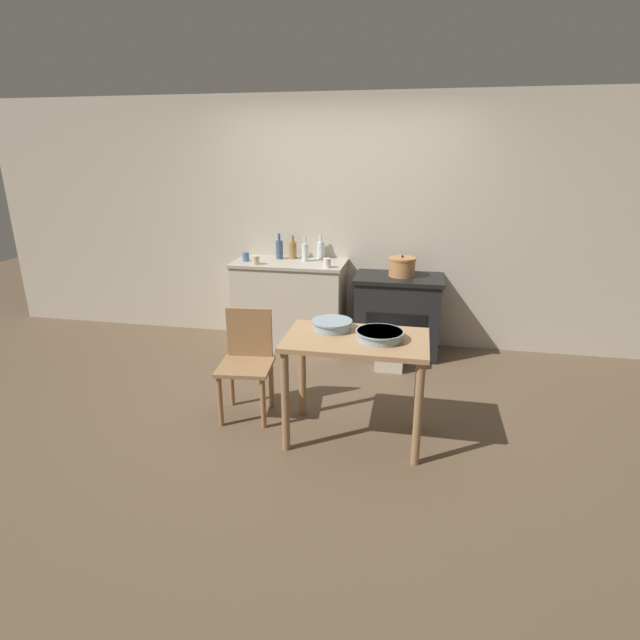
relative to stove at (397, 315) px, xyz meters
The scene contains 17 objects.
ground_plane 1.49m from the stove, 116.43° to the right, with size 14.00×14.00×0.00m, color brown.
wall_back 1.12m from the stove, 154.44° to the left, with size 8.00×0.07×2.55m.
counter_cabinet 1.13m from the stove, behind, with size 1.15×0.60×0.92m.
stove is the anchor object (origin of this frame).
work_table 1.75m from the stove, 97.01° to the right, with size 0.99×0.61×0.78m.
chair 1.87m from the stove, 125.69° to the right, with size 0.44×0.44×0.84m.
flour_sack 0.53m from the stove, 94.84° to the right, with size 0.26×0.19×0.35m, color beige.
stock_pot 0.50m from the stove, 31.24° to the left, with size 0.27×0.27×0.21m.
mixing_bowl_large 1.78m from the stove, 91.70° to the right, with size 0.33×0.33×0.06m.
mixing_bowl_small 1.69m from the stove, 104.31° to the right, with size 0.29×0.29×0.07m.
bottle_far_left 1.41m from the stove, behind, with size 0.07×0.07×0.27m.
bottle_left 1.29m from the stove, behind, with size 0.08×0.08×0.24m.
bottle_mid_left 1.15m from the stove, behind, with size 0.07×0.07×0.25m.
bottle_center_left 1.06m from the stove, 166.54° to the left, with size 0.08×0.08×0.25m.
cup_center 0.91m from the stove, 163.21° to the right, with size 0.07×0.07×0.09m, color silver.
cup_center_right 1.67m from the stove, behind, with size 0.07×0.07×0.09m, color #4C6B99.
cup_mid_right 1.54m from the stove, behind, with size 0.08×0.08×0.09m, color beige.
Camera 1 is at (0.81, -3.64, 1.99)m, focal length 28.00 mm.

